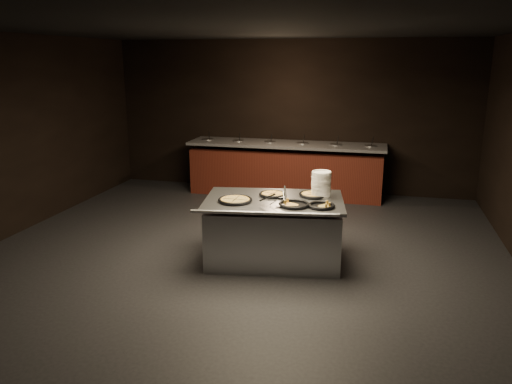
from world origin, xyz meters
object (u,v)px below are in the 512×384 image
plate_stack (321,184)px  pan_cheese_whole (273,194)px  pan_veggie_whole (235,200)px  serving_counter (274,231)px

plate_stack → pan_cheese_whole: 0.63m
pan_veggie_whole → pan_cheese_whole: size_ratio=1.21×
pan_veggie_whole → pan_cheese_whole: 0.55m
plate_stack → pan_cheese_whole: size_ratio=0.94×
plate_stack → pan_cheese_whole: plate_stack is taller
pan_cheese_whole → serving_counter: bearing=-72.3°
plate_stack → serving_counter: bearing=-155.3°
plate_stack → pan_veggie_whole: (-1.00, -0.48, -0.14)m
serving_counter → pan_veggie_whole: size_ratio=4.41×
serving_counter → pan_cheese_whole: 0.48m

